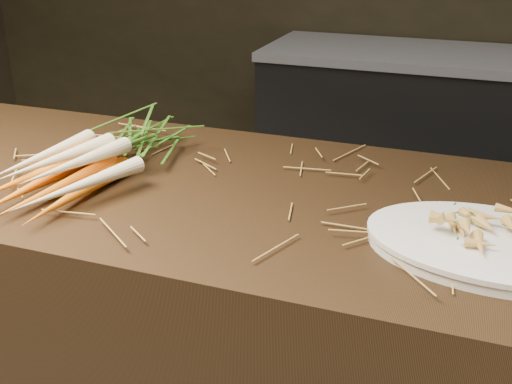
{
  "coord_description": "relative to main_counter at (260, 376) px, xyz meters",
  "views": [
    {
      "loc": [
        0.39,
        -0.79,
        1.41
      ],
      "look_at": [
        0.04,
        0.17,
        0.96
      ],
      "focal_mm": 45.0,
      "sensor_mm": 36.0,
      "label": 1
    }
  ],
  "objects": [
    {
      "name": "serving_platter",
      "position": [
        0.43,
        -0.1,
        0.46
      ],
      "size": [
        0.42,
        0.29,
        0.02
      ],
      "primitive_type": null,
      "rotation": [
        0.0,
        0.0,
        -0.06
      ],
      "color": "white",
      "rests_on": "main_counter"
    },
    {
      "name": "root_veg_bunch",
      "position": [
        -0.33,
        0.0,
        0.5
      ],
      "size": [
        0.24,
        0.58,
        0.1
      ],
      "rotation": [
        0.0,
        0.0,
        -0.15
      ],
      "color": "#ED6300",
      "rests_on": "main_counter"
    },
    {
      "name": "main_counter",
      "position": [
        0.0,
        0.0,
        0.0
      ],
      "size": [
        2.4,
        0.7,
        0.9
      ],
      "primitive_type": "cube",
      "color": "black",
      "rests_on": "ground"
    },
    {
      "name": "back_counter",
      "position": [
        0.3,
        1.88,
        -0.03
      ],
      "size": [
        1.82,
        0.62,
        0.84
      ],
      "color": "black",
      "rests_on": "ground"
    },
    {
      "name": "roasted_veg_heap",
      "position": [
        0.43,
        -0.1,
        0.49
      ],
      "size": [
        0.2,
        0.15,
        0.04
      ],
      "primitive_type": null,
      "rotation": [
        0.0,
        0.0,
        -0.06
      ],
      "color": "#C68A3D",
      "rests_on": "serving_platter"
    },
    {
      "name": "straw_bedding",
      "position": [
        0.0,
        0.0,
        0.46
      ],
      "size": [
        1.4,
        0.6,
        0.02
      ],
      "primitive_type": null,
      "color": "olive",
      "rests_on": "main_counter"
    }
  ]
}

